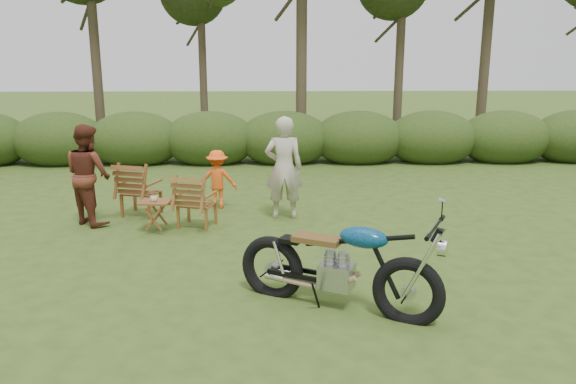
{
  "coord_description": "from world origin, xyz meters",
  "views": [
    {
      "loc": [
        -0.37,
        -6.01,
        2.83
      ],
      "look_at": [
        -0.13,
        1.89,
        0.9
      ],
      "focal_mm": 35.0,
      "sensor_mm": 36.0,
      "label": 1
    }
  ],
  "objects_px": {
    "motorcycle": "(336,306)",
    "child": "(218,208)",
    "side_table": "(156,216)",
    "cup": "(154,199)",
    "lawn_chair_right": "(198,226)",
    "lawn_chair_left": "(143,215)",
    "adult_b": "(92,223)",
    "adult_a": "(284,218)"
  },
  "relations": [
    {
      "from": "motorcycle",
      "to": "child",
      "type": "relative_size",
      "value": 2.09
    },
    {
      "from": "side_table",
      "to": "cup",
      "type": "height_order",
      "value": "cup"
    },
    {
      "from": "side_table",
      "to": "lawn_chair_right",
      "type": "bearing_deg",
      "value": 22.33
    },
    {
      "from": "motorcycle",
      "to": "lawn_chair_left",
      "type": "xyz_separation_m",
      "value": [
        -3.09,
        3.93,
        0.0
      ]
    },
    {
      "from": "lawn_chair_right",
      "to": "adult_b",
      "type": "bearing_deg",
      "value": 7.77
    },
    {
      "from": "lawn_chair_right",
      "to": "child",
      "type": "height_order",
      "value": "child"
    },
    {
      "from": "motorcycle",
      "to": "adult_a",
      "type": "xyz_separation_m",
      "value": [
        -0.52,
        3.67,
        0.0
      ]
    },
    {
      "from": "cup",
      "to": "child",
      "type": "height_order",
      "value": "cup"
    },
    {
      "from": "cup",
      "to": "adult_b",
      "type": "relative_size",
      "value": 0.07
    },
    {
      "from": "motorcycle",
      "to": "adult_a",
      "type": "relative_size",
      "value": 1.28
    },
    {
      "from": "motorcycle",
      "to": "child",
      "type": "xyz_separation_m",
      "value": [
        -1.75,
        4.38,
        0.0
      ]
    },
    {
      "from": "motorcycle",
      "to": "adult_b",
      "type": "bearing_deg",
      "value": 165.4
    },
    {
      "from": "lawn_chair_right",
      "to": "cup",
      "type": "relative_size",
      "value": 8.03
    },
    {
      "from": "motorcycle",
      "to": "cup",
      "type": "bearing_deg",
      "value": 159.76
    },
    {
      "from": "side_table",
      "to": "adult_b",
      "type": "relative_size",
      "value": 0.3
    },
    {
      "from": "adult_a",
      "to": "adult_b",
      "type": "distance_m",
      "value": 3.34
    },
    {
      "from": "cup",
      "to": "adult_a",
      "type": "height_order",
      "value": "adult_a"
    },
    {
      "from": "lawn_chair_right",
      "to": "lawn_chair_left",
      "type": "relative_size",
      "value": 0.93
    },
    {
      "from": "lawn_chair_left",
      "to": "child",
      "type": "height_order",
      "value": "child"
    },
    {
      "from": "lawn_chair_right",
      "to": "adult_b",
      "type": "distance_m",
      "value": 1.87
    },
    {
      "from": "lawn_chair_left",
      "to": "adult_b",
      "type": "xyz_separation_m",
      "value": [
        -0.76,
        -0.48,
        0.0
      ]
    },
    {
      "from": "adult_a",
      "to": "lawn_chair_right",
      "type": "bearing_deg",
      "value": 17.26
    },
    {
      "from": "adult_a",
      "to": "child",
      "type": "bearing_deg",
      "value": -31.05
    },
    {
      "from": "motorcycle",
      "to": "lawn_chair_right",
      "type": "relative_size",
      "value": 2.52
    },
    {
      "from": "lawn_chair_left",
      "to": "cup",
      "type": "height_order",
      "value": "cup"
    },
    {
      "from": "motorcycle",
      "to": "side_table",
      "type": "xyz_separation_m",
      "value": [
        -2.63,
        2.92,
        0.26
      ]
    },
    {
      "from": "child",
      "to": "side_table",
      "type": "bearing_deg",
      "value": 60.94
    },
    {
      "from": "cup",
      "to": "adult_a",
      "type": "bearing_deg",
      "value": 20.37
    },
    {
      "from": "cup",
      "to": "lawn_chair_left",
      "type": "bearing_deg",
      "value": 113.23
    },
    {
      "from": "motorcycle",
      "to": "adult_a",
      "type": "bearing_deg",
      "value": 125.28
    },
    {
      "from": "lawn_chair_left",
      "to": "adult_a",
      "type": "relative_size",
      "value": 0.54
    },
    {
      "from": "side_table",
      "to": "child",
      "type": "relative_size",
      "value": 0.47
    },
    {
      "from": "lawn_chair_left",
      "to": "adult_b",
      "type": "distance_m",
      "value": 0.9
    },
    {
      "from": "motorcycle",
      "to": "adult_a",
      "type": "distance_m",
      "value": 3.71
    },
    {
      "from": "side_table",
      "to": "adult_b",
      "type": "bearing_deg",
      "value": 156.6
    },
    {
      "from": "child",
      "to": "lawn_chair_right",
      "type": "bearing_deg",
      "value": 80.52
    },
    {
      "from": "motorcycle",
      "to": "lawn_chair_right",
      "type": "distance_m",
      "value": 3.76
    },
    {
      "from": "adult_a",
      "to": "lawn_chair_left",
      "type": "bearing_deg",
      "value": -6.71
    },
    {
      "from": "adult_a",
      "to": "adult_b",
      "type": "relative_size",
      "value": 1.06
    },
    {
      "from": "lawn_chair_right",
      "to": "adult_b",
      "type": "relative_size",
      "value": 0.54
    },
    {
      "from": "lawn_chair_right",
      "to": "adult_a",
      "type": "xyz_separation_m",
      "value": [
        1.48,
        0.49,
        0.0
      ]
    },
    {
      "from": "cup",
      "to": "adult_a",
      "type": "distance_m",
      "value": 2.34
    }
  ]
}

